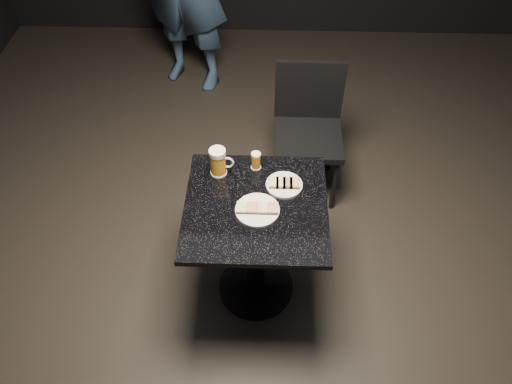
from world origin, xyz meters
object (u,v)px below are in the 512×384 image
beer_mug (218,162)px  chair (308,124)px  table (256,235)px  plate_small (284,185)px  plate_large (257,210)px  beer_tumbler (256,161)px

beer_mug → chair: (0.50, 0.71, -0.33)m
table → chair: size_ratio=0.84×
beer_mug → table: bearing=-47.2°
plate_small → table: bearing=-136.6°
plate_small → chair: (0.17, 0.79, -0.25)m
table → chair: (0.31, 0.92, -0.00)m
plate_small → chair: chair is taller
plate_small → plate_large: bearing=-127.2°
plate_small → beer_tumbler: (-0.15, 0.13, 0.04)m
plate_large → plate_small: size_ratio=1.16×
table → chair: chair is taller
plate_large → beer_mug: bearing=129.1°
table → beer_mug: beer_mug is taller
plate_large → beer_tumbler: bearing=93.2°
plate_large → table: 0.25m
plate_small → chair: 0.85m
beer_mug → beer_tumbler: 0.20m
chair → beer_mug: bearing=-125.4°
table → beer_tumbler: (-0.01, 0.26, 0.29)m
plate_small → beer_tumbler: bearing=138.5°
plate_small → beer_mug: (-0.33, 0.08, 0.07)m
table → plate_small: bearing=43.4°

